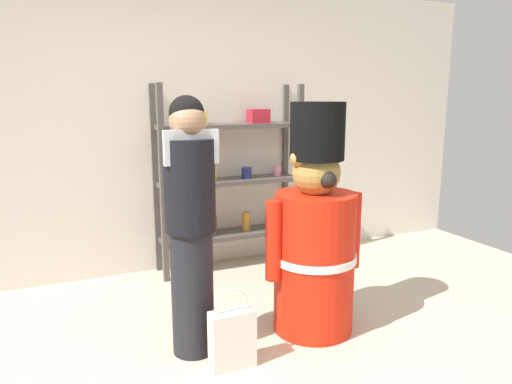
{
  "coord_description": "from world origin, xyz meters",
  "views": [
    {
      "loc": [
        -1.08,
        -2.08,
        1.59
      ],
      "look_at": [
        0.09,
        0.59,
        1.0
      ],
      "focal_mm": 33.36,
      "sensor_mm": 36.0,
      "label": 1
    }
  ],
  "objects_px": {
    "teddy_bear_guard": "(315,239)",
    "shopping_bag": "(232,338)",
    "person_shopper": "(191,221)",
    "merchandise_shelf": "(229,178)"
  },
  "relations": [
    {
      "from": "person_shopper",
      "to": "shopping_bag",
      "type": "bearing_deg",
      "value": -59.89
    },
    {
      "from": "teddy_bear_guard",
      "to": "shopping_bag",
      "type": "bearing_deg",
      "value": -161.62
    },
    {
      "from": "teddy_bear_guard",
      "to": "person_shopper",
      "type": "xyz_separation_m",
      "value": [
        -0.84,
        0.04,
        0.2
      ]
    },
    {
      "from": "merchandise_shelf",
      "to": "teddy_bear_guard",
      "type": "distance_m",
      "value": 1.43
    },
    {
      "from": "teddy_bear_guard",
      "to": "person_shopper",
      "type": "relative_size",
      "value": 0.97
    },
    {
      "from": "person_shopper",
      "to": "shopping_bag",
      "type": "height_order",
      "value": "person_shopper"
    },
    {
      "from": "merchandise_shelf",
      "to": "person_shopper",
      "type": "relative_size",
      "value": 1.06
    },
    {
      "from": "person_shopper",
      "to": "shopping_bag",
      "type": "distance_m",
      "value": 0.73
    },
    {
      "from": "shopping_bag",
      "to": "person_shopper",
      "type": "bearing_deg",
      "value": 120.11
    },
    {
      "from": "teddy_bear_guard",
      "to": "shopping_bag",
      "type": "distance_m",
      "value": 0.86
    }
  ]
}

